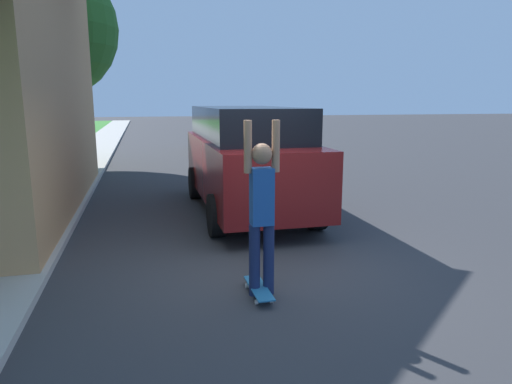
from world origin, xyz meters
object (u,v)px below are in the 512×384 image
at_px(lawn_tree_far, 45,28).
at_px(skateboarder, 262,207).
at_px(car_down_street, 220,136).
at_px(suv_parked, 247,156).
at_px(skateboard, 259,289).

xyz_separation_m(lawn_tree_far, skateboarder, (4.13, -11.53, -3.45)).
distance_m(car_down_street, skateboarder, 15.46).
height_order(suv_parked, car_down_street, suv_parked).
bearing_deg(skateboarder, car_down_street, 82.38).
bearing_deg(skateboard, skateboarder, 31.63).
height_order(skateboarder, skateboard, skateboarder).
relative_size(lawn_tree_far, skateboard, 8.76).
relative_size(suv_parked, car_down_street, 1.17).
xyz_separation_m(car_down_street, skateboard, (-2.09, -15.35, -0.59)).
relative_size(lawn_tree_far, car_down_street, 1.54).
distance_m(car_down_street, skateboard, 15.50).
bearing_deg(car_down_street, skateboarder, -97.62).
distance_m(lawn_tree_far, skateboard, 13.03).
height_order(suv_parked, skateboard, suv_parked).
bearing_deg(car_down_street, lawn_tree_far, -148.47).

